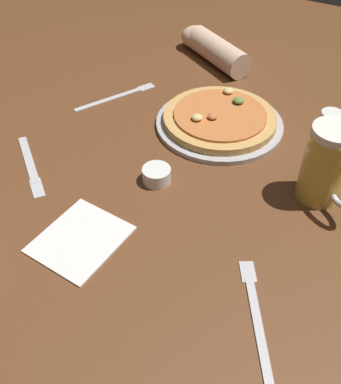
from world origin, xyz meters
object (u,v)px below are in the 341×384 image
(knife_right, at_px, (30,165))
(ramekin_sauce, at_px, (331,118))
(beer_mug_dark, at_px, (327,166))
(diner_arm, at_px, (211,47))
(ramekin_butter, at_px, (157,175))
(fork_left, at_px, (117,96))
(napkin_folded, at_px, (80,239))
(fork_spare, at_px, (257,316))
(pizza_plate_far, at_px, (220,120))

(knife_right, bearing_deg, ramekin_sauce, 42.95)
(beer_mug_dark, relative_size, knife_right, 0.88)
(beer_mug_dark, xyz_separation_m, diner_arm, (-0.45, 0.43, -0.04))
(ramekin_butter, bearing_deg, knife_right, -159.75)
(fork_left, bearing_deg, ramekin_butter, -41.45)
(napkin_folded, height_order, fork_left, napkin_folded)
(napkin_folded, xyz_separation_m, fork_left, (-0.23, 0.44, -0.00))
(ramekin_butter, relative_size, napkin_folded, 0.38)
(napkin_folded, bearing_deg, fork_spare, 2.09)
(ramekin_butter, height_order, diner_arm, diner_arm)
(beer_mug_dark, xyz_separation_m, napkin_folded, (-0.34, -0.33, -0.08))
(beer_mug_dark, bearing_deg, fork_left, 169.02)
(knife_right, bearing_deg, ramekin_butter, 20.25)
(ramekin_sauce, xyz_separation_m, diner_arm, (-0.41, 0.16, 0.02))
(napkin_folded, bearing_deg, ramekin_sauce, 63.67)
(fork_spare, bearing_deg, napkin_folded, -177.91)
(beer_mug_dark, bearing_deg, fork_spare, -90.64)
(beer_mug_dark, height_order, fork_left, beer_mug_dark)
(pizza_plate_far, bearing_deg, diner_arm, 119.59)
(pizza_plate_far, xyz_separation_m, napkin_folded, (-0.06, -0.46, -0.01))
(beer_mug_dark, relative_size, fork_left, 0.75)
(beer_mug_dark, height_order, napkin_folded, beer_mug_dark)
(napkin_folded, distance_m, knife_right, 0.25)
(ramekin_butter, distance_m, fork_left, 0.35)
(pizza_plate_far, height_order, knife_right, pizza_plate_far)
(beer_mug_dark, xyz_separation_m, ramekin_butter, (-0.31, -0.12, -0.07))
(pizza_plate_far, xyz_separation_m, knife_right, (-0.29, -0.35, -0.01))
(fork_left, relative_size, fork_spare, 1.06)
(fork_left, bearing_deg, napkin_folded, -62.85)
(ramekin_butter, height_order, fork_left, ramekin_butter)
(fork_left, distance_m, fork_spare, 0.71)
(fork_left, height_order, knife_right, same)
(fork_left, bearing_deg, diner_arm, 69.63)
(napkin_folded, height_order, diner_arm, diner_arm)
(ramekin_sauce, relative_size, fork_spare, 0.26)
(beer_mug_dark, xyz_separation_m, fork_spare, (-0.00, -0.32, -0.08))
(pizza_plate_far, relative_size, ramekin_butter, 5.11)
(beer_mug_dark, relative_size, fork_spare, 0.80)
(napkin_folded, bearing_deg, ramekin_butter, 80.00)
(ramekin_butter, bearing_deg, fork_left, 138.55)
(ramekin_sauce, height_order, diner_arm, diner_arm)
(ramekin_sauce, bearing_deg, pizza_plate_far, -148.73)
(napkin_folded, relative_size, knife_right, 0.86)
(napkin_folded, xyz_separation_m, knife_right, (-0.23, 0.11, -0.00))
(ramekin_sauce, xyz_separation_m, fork_left, (-0.52, -0.16, -0.01))
(ramekin_sauce, distance_m, fork_spare, 0.59)
(diner_arm, bearing_deg, fork_left, -110.37)
(fork_spare, bearing_deg, knife_right, 170.07)
(fork_spare, bearing_deg, pizza_plate_far, 121.82)
(diner_arm, bearing_deg, napkin_folded, -81.92)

